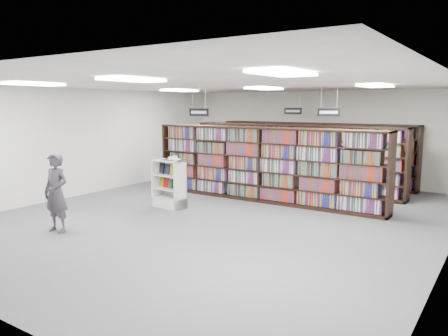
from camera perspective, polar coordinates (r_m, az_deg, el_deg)
The scene contains 19 objects.
floor at distance 10.88m, azimuth -0.00°, elevation -6.20°, with size 12.00×12.00×0.00m, color #545359.
ceiling at distance 10.55m, azimuth -0.00°, elevation 10.89°, with size 10.00×12.00×0.10m, color silver.
wall_back at distance 15.92m, azimuth 12.06°, elevation 4.04°, with size 10.00×0.10×3.20m, color silver.
wall_left at distance 13.98m, azimuth -17.36°, elevation 3.30°, with size 0.10×12.00×3.20m, color silver.
bookshelf_row_near at distance 12.36m, azimuth 5.13°, elevation 0.47°, with size 7.00×0.60×2.10m.
bookshelf_row_mid at distance 14.14m, azimuth 9.01°, elevation 1.38°, with size 7.00×0.60×2.10m.
bookshelf_row_far at distance 15.69m, azimuth 11.60°, elevation 1.98°, with size 7.00×0.60×2.10m.
aisle_sign_left at distance 12.22m, azimuth -3.30°, elevation 7.37°, with size 0.65×0.02×0.80m.
aisle_sign_right at distance 12.55m, azimuth 13.51°, elevation 7.18°, with size 0.65×0.02×0.80m.
aisle_sign_center at distance 15.16m, azimuth 8.99°, elevation 7.44°, with size 0.65×0.02×0.80m.
troffer_front_left at distance 10.56m, azimuth -23.57°, elevation 10.00°, with size 0.60×1.20×0.04m, color white.
troffer_front_center at distance 8.22m, azimuth -11.88°, elevation 11.21°, with size 0.60×1.20×0.04m, color white.
troffer_front_right at distance 6.45m, azimuth 7.65°, elevation 12.18°, with size 0.60×1.20×0.04m, color white.
troffer_back_left at distance 13.94m, azimuth -5.83°, elevation 10.03°, with size 0.60×1.20×0.04m, color white.
troffer_back_center at distance 12.26m, azimuth 5.26°, elevation 10.29°, with size 0.60×1.20×0.04m, color white.
troffer_back_right at distance 11.15m, azimuth 19.17°, elevation 10.09°, with size 0.60×1.20×0.04m, color white.
endcap_display at distance 11.74m, azimuth -7.06°, elevation -2.96°, with size 0.95×0.55×1.27m.
open_book at distance 11.57m, azimuth -6.68°, elevation 1.19°, with size 0.60×0.39×0.13m.
shopper at distance 9.99m, azimuth -21.07°, elevation -3.02°, with size 0.62×0.41×1.71m, color #433E47.
Camera 1 is at (5.83, -8.78, 2.70)m, focal length 35.00 mm.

